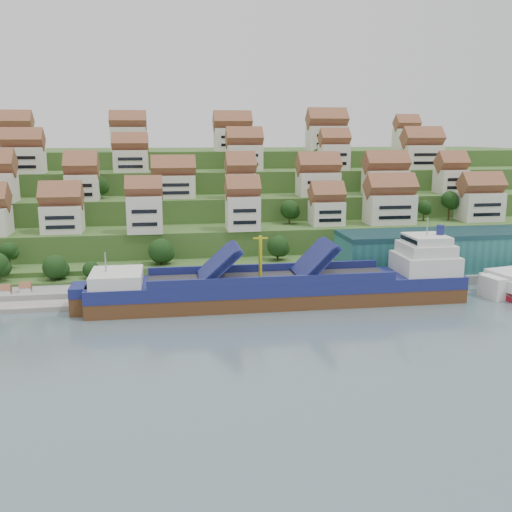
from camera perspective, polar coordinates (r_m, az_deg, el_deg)
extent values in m
plane|color=slate|center=(127.08, 1.42, -4.82)|extent=(300.00, 300.00, 0.00)
cube|color=gray|center=(145.59, 8.07, -2.30)|extent=(180.00, 14.00, 2.20)
cube|color=gray|center=(140.82, -23.51, -3.95)|extent=(45.00, 20.00, 1.00)
cube|color=#2D4C1E|center=(209.63, -2.98, 2.46)|extent=(260.00, 128.00, 4.00)
cube|color=#2D4C1E|center=(213.99, -3.14, 3.60)|extent=(260.00, 118.00, 11.00)
cube|color=#2D4C1E|center=(221.40, -3.38, 4.80)|extent=(260.00, 102.00, 18.00)
cube|color=#2D4C1E|center=(228.90, -3.60, 5.91)|extent=(260.00, 86.00, 25.00)
cube|color=#2D4C1E|center=(237.51, -3.84, 6.86)|extent=(260.00, 68.00, 31.00)
cube|color=silver|center=(162.40, -18.77, 3.55)|extent=(10.55, 8.57, 7.33)
cube|color=silver|center=(155.86, -11.06, 4.12)|extent=(9.33, 7.03, 9.95)
cube|color=silver|center=(157.64, -1.33, 4.32)|extent=(8.92, 7.62, 9.37)
cube|color=silver|center=(167.82, 7.06, 4.27)|extent=(9.31, 7.73, 6.86)
cube|color=silver|center=(173.42, 13.21, 4.59)|extent=(13.86, 8.26, 8.61)
cube|color=silver|center=(187.99, 21.47, 4.63)|extent=(12.44, 8.31, 8.59)
cube|color=silver|center=(175.42, -16.95, 6.59)|extent=(9.12, 8.98, 7.52)
cube|color=silver|center=(175.90, -8.21, 6.89)|extent=(12.65, 7.90, 6.85)
cube|color=silver|center=(173.54, -1.55, 7.04)|extent=(8.48, 8.56, 7.46)
cube|color=silver|center=(181.25, 6.21, 7.16)|extent=(12.63, 8.36, 7.30)
cube|color=silver|center=(189.05, 12.80, 7.20)|extent=(13.35, 8.18, 7.69)
cube|color=silver|center=(199.20, 18.88, 7.07)|extent=(9.00, 8.04, 7.63)
cube|color=silver|center=(193.11, -22.16, 8.85)|extent=(11.87, 7.86, 8.05)
cube|color=silver|center=(190.26, -12.40, 9.25)|extent=(10.89, 7.30, 7.02)
cube|color=silver|center=(191.72, -1.18, 9.77)|extent=(11.47, 7.79, 8.51)
cube|color=silver|center=(197.54, 7.80, 9.75)|extent=(9.51, 7.14, 8.65)
cube|color=silver|center=(211.81, 16.20, 9.48)|extent=(13.37, 8.47, 8.23)
cube|color=silver|center=(213.66, -22.92, 10.60)|extent=(11.44, 8.03, 7.89)
cube|color=silver|center=(208.24, -12.61, 11.31)|extent=(12.04, 7.51, 8.40)
cube|color=silver|center=(210.38, -2.35, 11.54)|extent=(13.11, 8.15, 8.10)
cube|color=silver|center=(217.99, 7.07, 11.59)|extent=(14.10, 8.73, 8.94)
cube|color=silver|center=(229.72, 14.78, 11.20)|extent=(8.78, 7.05, 8.05)
ellipsoid|color=#183913|center=(154.85, -23.51, 0.53)|extent=(4.11, 4.11, 4.11)
ellipsoid|color=#183913|center=(151.40, 2.19, 1.00)|extent=(5.75, 5.75, 5.75)
ellipsoid|color=#183913|center=(148.64, -9.52, 0.51)|extent=(6.32, 6.32, 6.32)
ellipsoid|color=#183913|center=(182.03, 16.47, 4.70)|extent=(4.26, 4.26, 4.26)
ellipsoid|color=#183913|center=(185.49, 18.80, 5.37)|extent=(5.29, 5.29, 5.29)
ellipsoid|color=#183913|center=(168.62, 3.38, 4.68)|extent=(5.55, 5.55, 5.55)
ellipsoid|color=#183913|center=(192.46, 11.62, 7.59)|extent=(4.49, 4.49, 4.49)
ellipsoid|color=#183913|center=(181.53, -18.10, 6.62)|extent=(6.16, 6.16, 6.16)
ellipsoid|color=#183913|center=(179.03, -15.53, 6.87)|extent=(5.72, 5.72, 5.72)
ellipsoid|color=#183913|center=(194.88, -0.93, 10.13)|extent=(7.30, 7.30, 7.30)
ellipsoid|color=#183913|center=(203.04, 6.36, 9.90)|extent=(5.69, 5.69, 5.69)
ellipsoid|color=#183913|center=(202.41, 7.74, 9.77)|extent=(4.21, 4.21, 4.21)
ellipsoid|color=#183913|center=(144.18, -19.47, -1.03)|extent=(5.80, 5.80, 5.80)
ellipsoid|color=#183913|center=(143.14, -16.17, -1.31)|extent=(4.05, 4.05, 4.05)
cube|color=#266866|center=(158.46, 19.03, 0.59)|extent=(60.00, 15.00, 10.00)
cylinder|color=gray|center=(139.17, 7.96, -0.80)|extent=(0.16, 0.16, 8.00)
cube|color=maroon|center=(138.60, 8.24, 0.66)|extent=(1.20, 0.05, 0.80)
cube|color=white|center=(138.54, -23.76, -3.53)|extent=(2.40, 2.20, 2.20)
cube|color=white|center=(138.99, -22.01, -3.34)|extent=(2.40, 2.20, 2.20)
cube|color=#533119|center=(127.39, 2.33, -4.31)|extent=(83.01, 13.64, 5.31)
cube|color=navy|center=(126.43, 2.35, -2.76)|extent=(83.01, 13.76, 2.76)
cube|color=silver|center=(124.04, -13.76, -2.13)|extent=(10.75, 12.23, 2.76)
cube|color=#262628|center=(125.70, 1.40, -2.19)|extent=(53.24, 11.41, 0.32)
cube|color=navy|center=(123.38, -3.94, -0.77)|extent=(8.08, 11.82, 7.35)
cube|color=navy|center=(126.87, 5.66, -0.44)|extent=(7.69, 11.81, 7.76)
cylinder|color=gold|center=(124.29, 0.45, -0.14)|extent=(0.75, 0.75, 9.56)
cube|color=silver|center=(136.19, 16.54, -0.71)|extent=(12.88, 12.25, 4.25)
cube|color=silver|center=(135.51, 16.63, 0.69)|extent=(10.74, 10.95, 2.66)
cube|color=silver|center=(135.10, 16.68, 1.62)|extent=(8.60, 9.65, 1.91)
cylinder|color=navy|center=(136.17, 17.95, 2.48)|extent=(1.72, 1.72, 2.34)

